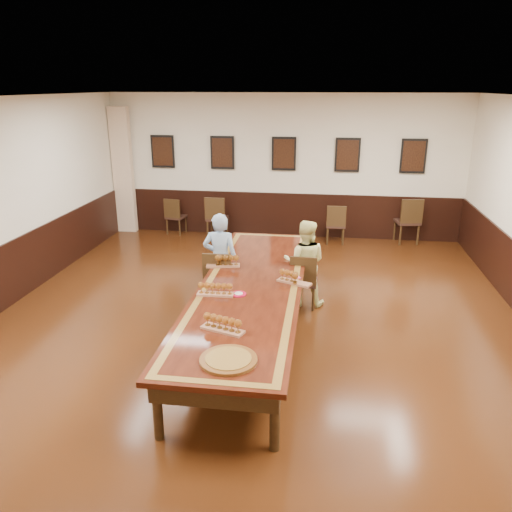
# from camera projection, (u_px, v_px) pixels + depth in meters

# --- Properties ---
(floor) EXTENTS (8.00, 10.00, 0.02)m
(floor) POSITION_uv_depth(u_px,v_px,m) (251.00, 334.00, 7.11)
(floor) COLOR black
(floor) RESTS_ON ground
(ceiling) EXTENTS (8.00, 10.00, 0.02)m
(ceiling) POSITION_uv_depth(u_px,v_px,m) (250.00, 98.00, 6.06)
(ceiling) COLOR white
(ceiling) RESTS_ON floor
(wall_back) EXTENTS (8.00, 0.02, 3.20)m
(wall_back) POSITION_uv_depth(u_px,v_px,m) (284.00, 167.00, 11.27)
(wall_back) COLOR beige
(wall_back) RESTS_ON floor
(chair_man) EXTENTS (0.45, 0.49, 0.94)m
(chair_man) POSITION_uv_depth(u_px,v_px,m) (220.00, 278.00, 7.86)
(chair_man) COLOR #301C15
(chair_man) RESTS_ON floor
(chair_woman) EXTENTS (0.43, 0.47, 0.89)m
(chair_woman) POSITION_uv_depth(u_px,v_px,m) (304.00, 280.00, 7.86)
(chair_woman) COLOR #301C15
(chair_woman) RESTS_ON floor
(spare_chair_a) EXTENTS (0.48, 0.51, 0.86)m
(spare_chair_a) POSITION_uv_depth(u_px,v_px,m) (176.00, 216.00, 11.78)
(spare_chair_a) COLOR #301C15
(spare_chair_a) RESTS_ON floor
(spare_chair_b) EXTENTS (0.47, 0.51, 0.97)m
(spare_chair_b) POSITION_uv_depth(u_px,v_px,m) (217.00, 217.00, 11.44)
(spare_chair_b) COLOR #301C15
(spare_chair_b) RESTS_ON floor
(spare_chair_c) EXTENTS (0.42, 0.46, 0.88)m
(spare_chair_c) POSITION_uv_depth(u_px,v_px,m) (336.00, 224.00, 11.04)
(spare_chair_c) COLOR #301C15
(spare_chair_c) RESTS_ON floor
(spare_chair_d) EXTENTS (0.58, 0.61, 1.03)m
(spare_chair_d) POSITION_uv_depth(u_px,v_px,m) (407.00, 220.00, 11.04)
(spare_chair_d) COLOR #301C15
(spare_chair_d) RESTS_ON floor
(person_man) EXTENTS (0.55, 0.37, 1.50)m
(person_man) POSITION_uv_depth(u_px,v_px,m) (220.00, 259.00, 7.86)
(person_man) COLOR teal
(person_man) RESTS_ON floor
(person_woman) EXTENTS (0.71, 0.56, 1.39)m
(person_woman) POSITION_uv_depth(u_px,v_px,m) (305.00, 263.00, 7.87)
(person_woman) COLOR #EBE692
(person_woman) RESTS_ON floor
(pink_phone) EXTENTS (0.14, 0.16, 0.01)m
(pink_phone) POSITION_uv_depth(u_px,v_px,m) (296.00, 277.00, 7.13)
(pink_phone) COLOR #F250A3
(pink_phone) RESTS_ON conference_table
(curtain) EXTENTS (0.45, 0.18, 2.90)m
(curtain) POSITION_uv_depth(u_px,v_px,m) (123.00, 171.00, 11.64)
(curtain) COLOR #D2B190
(curtain) RESTS_ON floor
(wainscoting) EXTENTS (8.00, 10.00, 1.00)m
(wainscoting) POSITION_uv_depth(u_px,v_px,m) (251.00, 301.00, 6.94)
(wainscoting) COLOR black
(wainscoting) RESTS_ON floor
(conference_table) EXTENTS (1.40, 5.00, 0.76)m
(conference_table) POSITION_uv_depth(u_px,v_px,m) (251.00, 294.00, 6.90)
(conference_table) COLOR black
(conference_table) RESTS_ON floor
(posters) EXTENTS (6.14, 0.04, 0.74)m
(posters) POSITION_uv_depth(u_px,v_px,m) (284.00, 154.00, 11.11)
(posters) COLOR black
(posters) RESTS_ON wall_back
(flight_a) EXTENTS (0.52, 0.23, 0.19)m
(flight_a) POSITION_uv_depth(u_px,v_px,m) (224.00, 261.00, 7.51)
(flight_a) COLOR brown
(flight_a) RESTS_ON conference_table
(flight_b) EXTENTS (0.50, 0.33, 0.18)m
(flight_b) POSITION_uv_depth(u_px,v_px,m) (292.00, 278.00, 6.88)
(flight_b) COLOR brown
(flight_b) RESTS_ON conference_table
(flight_c) EXTENTS (0.48, 0.16, 0.18)m
(flight_c) POSITION_uv_depth(u_px,v_px,m) (215.00, 290.00, 6.49)
(flight_c) COLOR brown
(flight_c) RESTS_ON conference_table
(flight_d) EXTENTS (0.52, 0.31, 0.19)m
(flight_d) POSITION_uv_depth(u_px,v_px,m) (223.00, 324.00, 5.54)
(flight_d) COLOR brown
(flight_d) RESTS_ON conference_table
(red_plate_grp) EXTENTS (0.20, 0.20, 0.03)m
(red_plate_grp) POSITION_uv_depth(u_px,v_px,m) (239.00, 294.00, 6.53)
(red_plate_grp) COLOR #B50C2D
(red_plate_grp) RESTS_ON conference_table
(carved_platter) EXTENTS (0.72, 0.72, 0.05)m
(carved_platter) POSITION_uv_depth(u_px,v_px,m) (228.00, 360.00, 4.95)
(carved_platter) COLOR #502B10
(carved_platter) RESTS_ON conference_table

